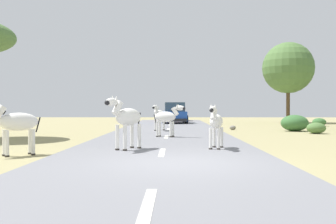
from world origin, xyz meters
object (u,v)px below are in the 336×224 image
object	(u,v)px
zebra_4	(127,118)
bush_4	(319,122)
zebra_1	(216,122)
zebra_2	(15,123)
car_0	(174,114)
bush_1	(316,128)
tree_0	(288,68)
car_1	(175,113)
rock_0	(233,128)
bush_0	(295,123)
zebra_3	(167,117)
zebra_0	(159,115)

from	to	relation	value
zebra_4	bush_4	world-z (taller)	zebra_4
zebra_1	zebra_2	bearing A→B (deg)	30.37
car_0	bush_1	world-z (taller)	car_0
zebra_1	bush_4	bearing A→B (deg)	-104.10
zebra_4	car_0	xyz separation A→B (m)	(1.49, 20.77, -0.18)
zebra_4	tree_0	xyz separation A→B (m)	(11.50, 22.35, 3.82)
tree_0	car_1	bearing A→B (deg)	156.96
bush_1	rock_0	distance (m)	5.04
zebra_2	car_0	distance (m)	22.39
bush_0	rock_0	size ratio (longest dim) A/B	4.09
bush_0	zebra_3	bearing A→B (deg)	-144.59
zebra_3	bush_1	world-z (taller)	zebra_3
zebra_3	bush_0	world-z (taller)	zebra_3
tree_0	zebra_3	bearing A→B (deg)	-121.12
tree_0	car_0	bearing A→B (deg)	-171.05
zebra_0	car_1	world-z (taller)	car_1
zebra_1	bush_4	size ratio (longest dim) A/B	1.48
zebra_3	car_0	size ratio (longest dim) A/B	0.33
car_1	rock_0	world-z (taller)	car_1
car_1	bush_0	size ratio (longest dim) A/B	2.85
zebra_4	car_0	distance (m)	20.82
car_0	bush_4	world-z (taller)	car_0
bush_1	zebra_0	bearing A→B (deg)	167.45
zebra_2	zebra_3	xyz separation A→B (m)	(4.09, 6.36, -0.01)
car_0	zebra_3	bearing A→B (deg)	85.58
zebra_1	bush_4	xyz separation A→B (m)	(9.25, 16.10, -0.59)
zebra_0	tree_0	world-z (taller)	tree_0
zebra_3	bush_4	bearing A→B (deg)	160.10
zebra_3	zebra_4	world-z (taller)	zebra_4
zebra_0	zebra_4	bearing A→B (deg)	105.84
zebra_1	rock_0	size ratio (longest dim) A/B	3.81
car_1	tree_0	bearing A→B (deg)	-19.94
bush_0	car_1	bearing A→B (deg)	112.74
zebra_0	bush_0	xyz separation A→B (m)	(7.74, 0.30, -0.47)
zebra_1	zebra_2	world-z (taller)	zebra_2
zebra_1	car_0	xyz separation A→B (m)	(-1.28, 20.46, -0.04)
tree_0	bush_1	xyz separation A→B (m)	(-2.72, -14.18, -4.56)
zebra_0	car_0	world-z (taller)	car_0
zebra_2	rock_0	bearing A→B (deg)	-69.79
car_0	car_1	bearing A→B (deg)	-93.32
car_0	bush_4	size ratio (longest dim) A/B	4.53
zebra_3	tree_0	distance (m)	20.43
car_1	tree_0	distance (m)	11.58
zebra_0	car_0	xyz separation A→B (m)	(0.89, 10.78, -0.09)
zebra_4	bush_1	xyz separation A→B (m)	(8.78, 8.17, -0.74)
bush_1	car_0	bearing A→B (deg)	120.08
zebra_2	car_1	world-z (taller)	car_1
car_1	bush_0	world-z (taller)	car_1
bush_4	rock_0	xyz separation A→B (m)	(-7.03, -4.92, -0.16)
zebra_4	car_1	distance (m)	26.64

